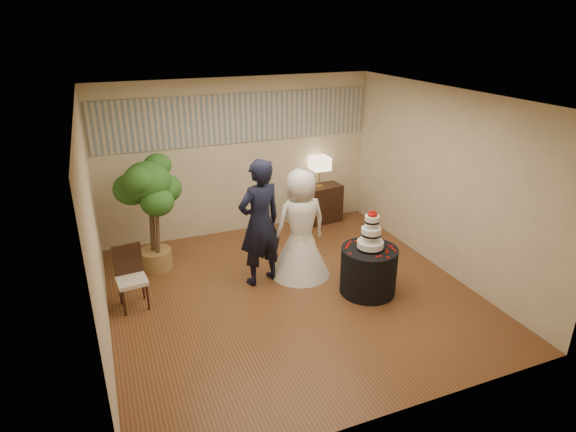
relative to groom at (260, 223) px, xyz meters
name	(u,v)px	position (x,y,z in m)	size (l,w,h in m)	color
floor	(292,293)	(0.29, -0.51, -0.96)	(5.00, 5.00, 0.00)	brown
ceiling	(293,97)	(0.29, -0.51, 1.84)	(5.00, 5.00, 0.00)	white
wall_back	(239,157)	(0.29, 1.99, 0.44)	(5.00, 0.06, 2.80)	beige
wall_front	(398,295)	(0.29, -3.01, 0.44)	(5.00, 0.06, 2.80)	beige
wall_left	(94,232)	(-2.21, -0.51, 0.44)	(0.06, 5.00, 2.80)	beige
wall_right	(444,182)	(2.79, -0.51, 0.44)	(0.06, 5.00, 2.80)	beige
mural_border	(238,118)	(0.29, 1.97, 1.14)	(4.90, 0.02, 0.85)	#9E9C91
groom	(260,223)	(0.00, 0.00, 0.00)	(0.70, 0.46, 1.92)	black
bride	(301,224)	(0.64, -0.01, -0.11)	(0.92, 0.92, 1.69)	white
cake_table	(368,270)	(1.34, -0.87, -0.61)	(0.81, 0.81, 0.69)	black
wedding_cake	(371,230)	(1.34, -0.87, 0.03)	(0.38, 0.38, 0.58)	white
console	(319,204)	(1.79, 1.76, -0.59)	(0.88, 0.39, 0.73)	black
table_lamp	(320,172)	(1.79, 1.76, 0.07)	(0.33, 0.33, 0.58)	beige
ficus_tree	(151,214)	(-1.41, 1.01, -0.03)	(0.88, 0.88, 1.85)	#295C1E
side_chair	(132,279)	(-1.85, -0.03, -0.52)	(0.41, 0.43, 0.88)	black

